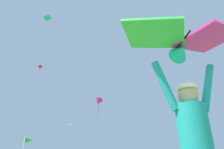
# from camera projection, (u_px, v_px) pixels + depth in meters

# --- Properties ---
(kite_flyer_person) EXTENTS (0.79, 0.43, 1.92)m
(kite_flyer_person) POSITION_uv_depth(u_px,v_px,m) (197.00, 146.00, 2.15)
(kite_flyer_person) COLOR #424751
(kite_flyer_person) RESTS_ON ground
(held_stunt_kite) EXTENTS (1.54, 1.04, 0.39)m
(held_stunt_kite) POSITION_uv_depth(u_px,v_px,m) (181.00, 41.00, 2.65)
(held_stunt_kite) COLOR black
(distant_kite_red_high_right) EXTENTS (0.87, 0.91, 1.62)m
(distant_kite_red_high_right) POSITION_uv_depth(u_px,v_px,m) (40.00, 68.00, 32.19)
(distant_kite_red_high_right) COLOR red
(distant_kite_magenta_low_right) EXTENTS (1.87, 1.77, 2.85)m
(distant_kite_magenta_low_right) POSITION_uv_depth(u_px,v_px,m) (98.00, 102.00, 32.29)
(distant_kite_magenta_low_right) COLOR #DB2393
(distant_kite_white_far_center) EXTENTS (0.91, 0.92, 0.26)m
(distant_kite_white_far_center) POSITION_uv_depth(u_px,v_px,m) (70.00, 124.00, 25.97)
(distant_kite_white_far_center) COLOR white
(distant_kite_teal_overhead_distant) EXTENTS (0.86, 0.92, 0.46)m
(distant_kite_teal_overhead_distant) POSITION_uv_depth(u_px,v_px,m) (47.00, 17.00, 24.67)
(distant_kite_teal_overhead_distant) COLOR #19B2AD
(marker_flag) EXTENTS (0.30, 0.24, 1.97)m
(marker_flag) POSITION_uv_depth(u_px,v_px,m) (27.00, 144.00, 7.77)
(marker_flag) COLOR silver
(marker_flag) RESTS_ON ground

